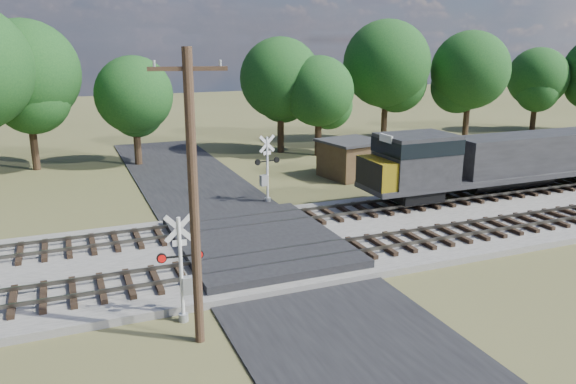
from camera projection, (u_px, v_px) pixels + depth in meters
name	position (u px, v px, depth m)	size (l,w,h in m)	color
ground	(261.00, 253.00, 25.31)	(160.00, 160.00, 0.00)	#4C4D29
ballast_bed	(438.00, 221.00, 29.36)	(140.00, 10.00, 0.30)	gray
road	(261.00, 252.00, 25.30)	(7.00, 60.00, 0.08)	black
crossing_panel	(257.00, 243.00, 25.67)	(7.00, 9.00, 0.62)	#262628
track_near	(343.00, 250.00, 24.55)	(140.00, 2.60, 0.33)	black
track_far	(298.00, 218.00, 29.02)	(140.00, 2.60, 0.33)	black
crossing_signal_near	(184.00, 278.00, 18.79)	(1.55, 0.35, 3.84)	silver
crossing_signal_far	(266.00, 175.00, 32.74)	(1.62, 0.41, 4.03)	silver
utility_pole	(193.00, 195.00, 16.67)	(2.20, 0.60, 9.13)	#382A19
equipment_shed	(351.00, 158.00, 39.08)	(4.39, 4.39, 2.61)	#412D1B
treeline	(204.00, 75.00, 43.18)	(82.65, 11.38, 11.73)	black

